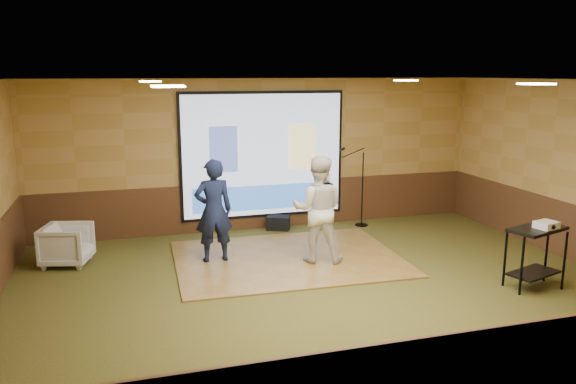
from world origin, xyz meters
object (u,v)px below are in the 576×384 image
object	(u,v)px
projector	(546,225)
duffel_bag	(278,223)
projector_screen	(263,156)
banquet_chair	(67,245)
dance_floor	(288,258)
av_table	(536,246)
mic_stand	(360,202)
player_left	(214,211)
player_right	(318,209)

from	to	relation	value
projector	duffel_bag	bearing A→B (deg)	110.01
projector_screen	banquet_chair	distance (m)	4.01
dance_floor	duffel_bag	world-z (taller)	duffel_bag
av_table	duffel_bag	distance (m)	4.95
mic_stand	banquet_chair	world-z (taller)	mic_stand
av_table	duffel_bag	size ratio (longest dim) A/B	2.04
player_left	duffel_bag	xyz separation A→B (m)	(1.55, 1.61, -0.75)
dance_floor	duffel_bag	size ratio (longest dim) A/B	8.38
player_left	projector	world-z (taller)	player_left
player_right	player_left	bearing A→B (deg)	3.46
projector_screen	player_right	size ratio (longest dim) A/B	1.88
projector_screen	player_left	world-z (taller)	projector_screen
banquet_chair	duffel_bag	xyz separation A→B (m)	(3.89, 1.04, -0.20)
av_table	mic_stand	size ratio (longest dim) A/B	0.55
dance_floor	banquet_chair	xyz separation A→B (m)	(-3.55, 0.79, 0.32)
player_left	player_right	distance (m)	1.72
projector_screen	projector	xyz separation A→B (m)	(3.10, -4.33, -0.51)
dance_floor	player_right	world-z (taller)	player_right
player_right	mic_stand	world-z (taller)	player_right
banquet_chair	duffel_bag	distance (m)	4.04
projector_screen	dance_floor	size ratio (longest dim) A/B	0.88
projector_screen	mic_stand	xyz separation A→B (m)	(1.93, -0.38, -0.98)
player_right	mic_stand	size ratio (longest dim) A/B	1.07
duffel_bag	banquet_chair	bearing A→B (deg)	-165.02
dance_floor	projector	size ratio (longest dim) A/B	12.45
projector	banquet_chair	size ratio (longest dim) A/B	0.41
player_left	mic_stand	size ratio (longest dim) A/B	1.04
player_right	banquet_chair	size ratio (longest dim) A/B	2.39
banquet_chair	duffel_bag	world-z (taller)	banquet_chair
player_left	projector	xyz separation A→B (m)	(4.40, -2.53, 0.08)
projector_screen	av_table	size ratio (longest dim) A/B	3.63
projector_screen	duffel_bag	bearing A→B (deg)	-37.12
dance_floor	mic_stand	distance (m)	2.65
dance_floor	av_table	size ratio (longest dim) A/B	4.10
player_right	duffel_bag	bearing A→B (deg)	-67.47
projector_screen	player_left	xyz separation A→B (m)	(-1.30, -1.80, -0.59)
player_left	projector	bearing A→B (deg)	148.59
projector_screen	player_left	distance (m)	2.30
mic_stand	av_table	bearing A→B (deg)	-49.76
mic_stand	player_left	bearing A→B (deg)	-131.39
dance_floor	player_right	xyz separation A→B (m)	(0.43, -0.27, 0.90)
player_right	banquet_chair	xyz separation A→B (m)	(-3.99, 1.06, -0.57)
player_right	av_table	bearing A→B (deg)	163.27
dance_floor	projector	bearing A→B (deg)	-35.99
dance_floor	mic_stand	xyz separation A→B (m)	(2.02, 1.64, 0.48)
dance_floor	av_table	bearing A→B (deg)	-36.10
projector_screen	projector	world-z (taller)	projector_screen
dance_floor	av_table	world-z (taller)	av_table
dance_floor	player_right	size ratio (longest dim) A/B	2.12
projector	duffel_bag	size ratio (longest dim) A/B	0.67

